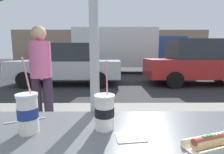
% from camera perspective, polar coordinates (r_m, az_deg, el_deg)
% --- Properties ---
extents(ground_plane, '(60.00, 60.00, 0.00)m').
position_cam_1_polar(ground_plane, '(9.01, -1.00, -0.14)').
color(ground_plane, '#2D2D30').
extents(sidewalk_strip, '(16.00, 2.80, 0.11)m').
position_cam_1_polar(sidewalk_strip, '(2.82, -2.46, -18.60)').
color(sidewalk_strip, gray).
rests_on(sidewalk_strip, ground).
extents(building_facade_far, '(28.00, 1.20, 4.59)m').
position_cam_1_polar(building_facade_far, '(24.40, -0.62, 10.62)').
color(building_facade_far, gray).
rests_on(building_facade_far, ground).
extents(soda_cup_left, '(0.09, 0.09, 0.32)m').
position_cam_1_polar(soda_cup_left, '(0.77, -2.63, -11.83)').
color(soda_cup_left, silver).
rests_on(soda_cup_left, window_counter).
extents(soda_cup_right, '(0.09, 0.09, 0.33)m').
position_cam_1_polar(soda_cup_right, '(0.82, -27.23, -10.96)').
color(soda_cup_right, silver).
rests_on(soda_cup_right, window_counter).
extents(hotdog_tray_near, '(0.28, 0.16, 0.05)m').
position_cam_1_polar(hotdog_tray_near, '(0.77, 32.85, -18.21)').
color(hotdog_tray_near, beige).
rests_on(hotdog_tray_near, window_counter).
extents(loose_straw, '(0.18, 0.08, 0.01)m').
position_cam_1_polar(loose_straw, '(0.99, -27.81, -13.23)').
color(loose_straw, white).
rests_on(loose_straw, window_counter).
extents(napkin_wrapper, '(0.13, 0.10, 0.00)m').
position_cam_1_polar(napkin_wrapper, '(0.73, 6.56, -20.04)').
color(napkin_wrapper, white).
rests_on(napkin_wrapper, window_counter).
extents(parked_car_silver, '(4.47, 1.90, 1.71)m').
position_cam_1_polar(parked_car_silver, '(7.23, -15.36, 4.36)').
color(parked_car_silver, '#BCBCC1').
rests_on(parked_car_silver, ground).
extents(parked_car_red, '(4.64, 2.00, 1.87)m').
position_cam_1_polar(parked_car_red, '(7.96, 28.39, 4.47)').
color(parked_car_red, red).
rests_on(parked_car_red, ground).
extents(box_truck, '(7.04, 2.44, 2.88)m').
position_cam_1_polar(box_truck, '(11.24, 4.80, 9.61)').
color(box_truck, silver).
rests_on(box_truck, ground).
extents(pedestrian, '(0.32, 0.32, 1.63)m').
position_cam_1_polar(pedestrian, '(2.81, -23.45, 1.78)').
color(pedestrian, '#322638').
rests_on(pedestrian, sidewalk_strip).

